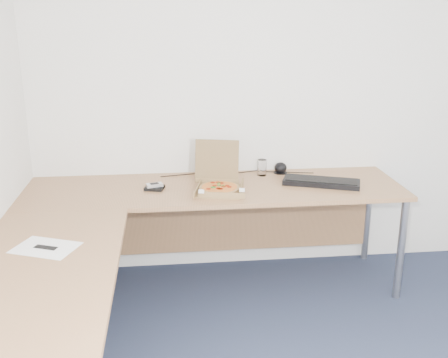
{
  "coord_description": "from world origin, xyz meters",
  "views": [
    {
      "loc": [
        -0.8,
        -1.93,
        1.85
      ],
      "look_at": [
        -0.45,
        1.28,
        0.82
      ],
      "focal_mm": 42.52,
      "sensor_mm": 36.0,
      "label": 1
    }
  ],
  "objects": [
    {
      "name": "cable_bundle",
      "position": [
        -0.33,
        1.68,
        0.73
      ],
      "size": [
        0.53,
        0.11,
        0.01
      ],
      "primitive_type": null,
      "rotation": [
        0.0,
        0.0,
        0.14
      ],
      "color": "black",
      "rests_on": "desk"
    },
    {
      "name": "dome_speaker",
      "position": [
        0.0,
        1.66,
        0.77
      ],
      "size": [
        0.1,
        0.1,
        0.08
      ],
      "primitive_type": "ellipsoid",
      "color": "black",
      "rests_on": "desk"
    },
    {
      "name": "keyboard",
      "position": [
        0.22,
        1.37,
        0.75
      ],
      "size": [
        0.54,
        0.35,
        0.03
      ],
      "primitive_type": "cube",
      "rotation": [
        0.0,
        0.0,
        -0.36
      ],
      "color": "black",
      "rests_on": "desk"
    },
    {
      "name": "pizza_box",
      "position": [
        -0.48,
        1.32,
        0.77
      ],
      "size": [
        0.29,
        0.34,
        0.3
      ],
      "rotation": [
        0.0,
        0.0,
        -0.22
      ],
      "color": "olive",
      "rests_on": "desk"
    },
    {
      "name": "desk",
      "position": [
        -0.82,
        0.97,
        0.7
      ],
      "size": [
        2.5,
        2.2,
        0.73
      ],
      "color": "#A37147",
      "rests_on": "ground"
    },
    {
      "name": "wallet",
      "position": [
        -0.9,
        1.39,
        0.74
      ],
      "size": [
        0.14,
        0.13,
        0.02
      ],
      "primitive_type": "cube",
      "rotation": [
        0.0,
        0.0,
        -0.25
      ],
      "color": "black",
      "rests_on": "desk"
    },
    {
      "name": "paper_sheet",
      "position": [
        -1.42,
        0.54,
        0.73
      ],
      "size": [
        0.36,
        0.31,
        0.0
      ],
      "primitive_type": "cube",
      "rotation": [
        0.0,
        0.0,
        -0.39
      ],
      "color": "white",
      "rests_on": "desk"
    },
    {
      "name": "drinking_glass",
      "position": [
        -0.14,
        1.62,
        0.79
      ],
      "size": [
        0.06,
        0.06,
        0.11
      ],
      "primitive_type": "cylinder",
      "color": "white",
      "rests_on": "desk"
    },
    {
      "name": "phone",
      "position": [
        -0.9,
        1.39,
        0.76
      ],
      "size": [
        0.11,
        0.08,
        0.02
      ],
      "primitive_type": "cube",
      "rotation": [
        0.0,
        0.0,
        0.27
      ],
      "color": "#B2B5BA",
      "rests_on": "wallet"
    },
    {
      "name": "room_shell",
      "position": [
        0.0,
        0.0,
        1.25
      ],
      "size": [
        3.5,
        3.5,
        2.5
      ],
      "primitive_type": null,
      "color": "white",
      "rests_on": "ground"
    }
  ]
}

